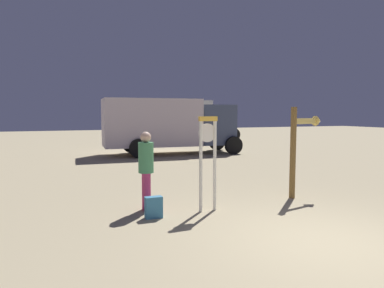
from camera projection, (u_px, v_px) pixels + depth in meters
ground_plane at (329, 244)px, 5.55m from camera, size 80.00×80.00×0.00m
standing_clock at (208, 154)px, 7.32m from camera, size 0.41×0.11×2.00m
arrow_sign at (303, 137)px, 8.63m from camera, size 1.11×0.43×2.22m
person_near_clock at (146, 167)px, 7.38m from camera, size 0.32×0.32×1.68m
backpack at (154, 207)px, 6.90m from camera, size 0.34×0.20×0.43m
box_truck_near at (168, 124)px, 17.60m from camera, size 6.86×2.72×2.77m
box_truck_far at (189, 119)px, 26.21m from camera, size 6.75×2.44×3.02m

